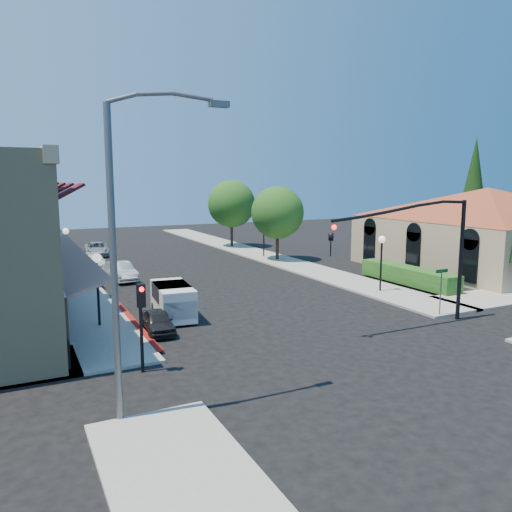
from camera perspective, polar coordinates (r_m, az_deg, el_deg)
name	(u,v)px	position (r m, az deg, el deg)	size (l,w,h in m)	color
ground	(346,352)	(21.13, 10.23, -10.71)	(120.00, 120.00, 0.00)	black
sidewalk_left	(58,266)	(43.63, -21.65, -1.08)	(3.50, 50.00, 0.12)	gray
sidewalk_right	(252,252)	(48.19, -0.47, 0.40)	(3.50, 50.00, 0.12)	gray
curb_red_strip	(133,323)	(25.46, -13.84, -7.47)	(0.25, 10.00, 0.06)	maroon
mission_building	(486,221)	(43.80, 24.80, 3.64)	(30.12, 30.12, 6.40)	tan
hedge	(408,285)	(35.10, 16.93, -3.17)	(1.40, 8.00, 1.10)	#1D4F16
conifer_far	(474,187)	(52.46, 23.62, 7.26)	(3.20, 3.20, 11.00)	black
street_tree_a	(277,213)	(43.36, 2.47, 4.97)	(4.56, 4.56, 6.48)	black
street_tree_b	(231,204)	(52.32, -2.82, 5.98)	(4.94, 4.94, 7.02)	black
signal_mast_arm	(430,241)	(25.12, 19.26, 1.60)	(8.01, 0.39, 6.00)	black
secondary_signal	(141,311)	(18.41, -12.98, -6.16)	(0.28, 0.42, 3.32)	black
cobra_streetlight	(126,241)	(14.34, -14.69, 1.63)	(3.60, 0.25, 9.31)	#595B5E
street_name_sign	(441,285)	(27.14, 20.39, -3.07)	(0.80, 0.06, 2.50)	#595B5E
lamppost_left_near	(97,271)	(24.58, -17.71, -1.65)	(0.44, 0.44, 3.57)	black
lamppost_left_far	(66,240)	(38.35, -20.87, 1.75)	(0.44, 0.44, 3.57)	black
lamppost_right_near	(382,249)	(31.80, 14.16, 0.75)	(0.44, 0.44, 3.57)	black
lamppost_right_far	(264,228)	(45.10, 0.90, 3.26)	(0.44, 0.44, 3.57)	black
white_van	(173,299)	(25.73, -9.47, -4.88)	(2.04, 4.01, 1.71)	silver
parked_car_a	(158,321)	(23.60, -11.15, -7.34)	(1.24, 3.07, 1.05)	black
parked_car_b	(121,271)	(36.14, -15.21, -1.70)	(1.40, 4.01, 1.32)	#B1B5B7
parked_car_c	(95,262)	(41.41, -17.89, -0.67)	(1.57, 3.87, 1.12)	white
parked_car_d	(97,249)	(48.81, -17.74, 0.77)	(2.10, 4.55, 1.26)	#A4A6A9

